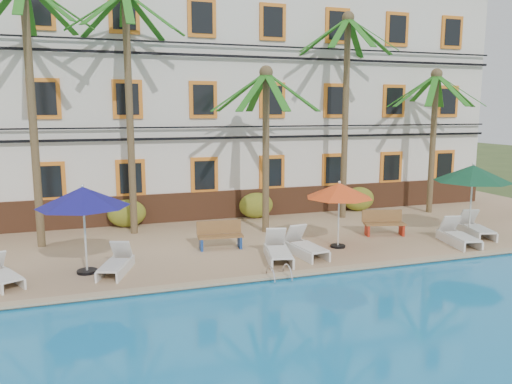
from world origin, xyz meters
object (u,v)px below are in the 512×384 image
object	(u,v)px
palm_d	(346,89)
lounger_d	(305,246)
palm_b	(128,80)
palm_c	(266,125)
lounger_c	(278,251)
umbrella_red	(339,191)
lounger_e	(458,236)
lounger_a	(2,275)
palm_a	(30,78)
palm_e	(434,120)
bench_left	(220,235)
lounger_f	(475,228)
pool_ladder	(279,278)
umbrella_green	(473,174)
bench_right	(384,222)
lounger_b	(116,264)
umbrella_blue	(83,197)

from	to	relation	value
palm_d	lounger_d	xyz separation A→B (m)	(-3.86, -4.72, -5.14)
palm_b	palm_c	size ratio (longest dim) A/B	1.44
palm_c	lounger_c	world-z (taller)	palm_c
umbrella_red	lounger_d	bearing A→B (deg)	-160.96
lounger_c	lounger_e	xyz separation A→B (m)	(6.57, -0.19, -0.00)
lounger_a	lounger_c	xyz separation A→B (m)	(7.75, -0.28, 0.04)
palm_a	lounger_a	world-z (taller)	palm_a
palm_a	palm_c	distance (m)	8.10
palm_e	lounger_a	bearing A→B (deg)	-165.12
bench_left	lounger_e	bearing A→B (deg)	-14.52
lounger_f	bench_left	size ratio (longest dim) A/B	1.33
lounger_f	bench_left	distance (m)	9.42
lounger_d	pool_ladder	xyz separation A→B (m)	(-1.57, -1.82, -0.29)
lounger_d	pool_ladder	world-z (taller)	lounger_d
umbrella_green	bench_right	xyz separation A→B (m)	(-2.79, 1.23, -1.86)
palm_b	lounger_b	distance (m)	7.12
palm_a	lounger_c	size ratio (longest dim) A/B	4.31
lounger_c	bench_right	size ratio (longest dim) A/B	1.31
palm_d	lounger_b	xyz separation A→B (m)	(-9.67, -4.66, -5.17)
lounger_e	umbrella_red	bearing A→B (deg)	166.97
palm_b	palm_e	size ratio (longest dim) A/B	1.40
lounger_d	lounger_b	bearing A→B (deg)	179.45
palm_c	umbrella_green	distance (m)	7.66
lounger_c	palm_b	bearing A→B (deg)	128.71
lounger_b	umbrella_blue	bearing A→B (deg)	162.77
palm_b	bench_left	size ratio (longest dim) A/B	5.81
pool_ladder	lounger_e	bearing A→B (deg)	10.83
palm_e	bench_left	distance (m)	11.52
umbrella_blue	lounger_f	distance (m)	13.70
pool_ladder	palm_b	bearing A→B (deg)	117.54
bench_left	palm_c	bearing A→B (deg)	38.11
bench_right	palm_e	bearing A→B (deg)	35.21
palm_c	bench_left	bearing A→B (deg)	-141.89
bench_left	lounger_f	bearing A→B (deg)	-7.98
palm_d	lounger_e	bearing A→B (deg)	-71.77
palm_e	bench_left	xyz separation A→B (m)	(-10.51, -2.91, -3.70)
umbrella_green	bench_right	distance (m)	3.57
palm_a	lounger_f	bearing A→B (deg)	-12.89
palm_b	pool_ladder	distance (m)	9.22
umbrella_blue	palm_e	bearing A→B (deg)	15.91
palm_b	lounger_f	xyz separation A→B (m)	(11.90, -4.35, -5.35)
palm_b	lounger_f	bearing A→B (deg)	-20.09
palm_a	lounger_e	world-z (taller)	palm_a
palm_a	palm_d	world-z (taller)	palm_a
lounger_d	pool_ladder	distance (m)	2.42
palm_e	lounger_b	world-z (taller)	palm_e
palm_c	lounger_c	distance (m)	5.27
palm_b	lounger_e	size ratio (longest dim) A/B	4.38
palm_d	umbrella_red	distance (m)	5.99
bench_right	pool_ladder	size ratio (longest dim) A/B	2.11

